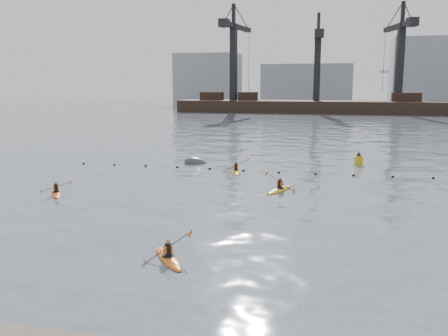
{
  "coord_description": "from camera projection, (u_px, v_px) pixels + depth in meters",
  "views": [
    {
      "loc": [
        5.54,
        -16.29,
        7.2
      ],
      "look_at": [
        -0.26,
        8.02,
        2.8
      ],
      "focal_mm": 38.0,
      "sensor_mm": 36.0,
      "label": 1
    }
  ],
  "objects": [
    {
      "name": "mooring_buoy",
      "position": [
        196.0,
        163.0,
        43.99
      ],
      "size": [
        2.67,
        2.05,
        1.52
      ],
      "primitive_type": "ellipsoid",
      "rotation": [
        0.0,
        0.21,
        0.37
      ],
      "color": "#383A3D",
      "rests_on": "ground"
    },
    {
      "name": "ground",
      "position": [
        182.0,
        276.0,
        18.12
      ],
      "size": [
        400.0,
        400.0,
        0.0
      ],
      "primitive_type": "plane",
      "color": "#373F50",
      "rests_on": "ground"
    },
    {
      "name": "float_line",
      "position": [
        261.0,
        171.0,
        39.82
      ],
      "size": [
        33.24,
        0.73,
        0.24
      ],
      "color": "black",
      "rests_on": "ground"
    },
    {
      "name": "kayaker_0",
      "position": [
        168.0,
        257.0,
        19.76
      ],
      "size": [
        2.36,
        2.85,
        1.28
      ],
      "rotation": [
        0.0,
        0.0,
        0.65
      ],
      "color": "orange",
      "rests_on": "ground"
    },
    {
      "name": "skyline",
      "position": [
        329.0,
        79.0,
        159.96
      ],
      "size": [
        141.0,
        28.0,
        22.0
      ],
      "color": "gray",
      "rests_on": "ground"
    },
    {
      "name": "kayaker_5",
      "position": [
        236.0,
        171.0,
        39.6
      ],
      "size": [
        2.21,
        3.27,
        1.31
      ],
      "rotation": [
        0.0,
        0.0,
        0.26
      ],
      "color": "yellow",
      "rests_on": "ground"
    },
    {
      "name": "kayaker_2",
      "position": [
        56.0,
        193.0,
        31.58
      ],
      "size": [
        2.17,
        2.86,
        1.04
      ],
      "rotation": [
        0.0,
        0.0,
        0.58
      ],
      "color": "#E74915",
      "rests_on": "ground"
    },
    {
      "name": "barge_pier",
      "position": [
        315.0,
        105.0,
        123.21
      ],
      "size": [
        72.0,
        19.3,
        29.5
      ],
      "color": "black",
      "rests_on": "ground"
    },
    {
      "name": "kayaker_3",
      "position": [
        280.0,
        189.0,
        32.65
      ],
      "size": [
        2.26,
        3.39,
        1.37
      ],
      "rotation": [
        0.0,
        0.0,
        -0.35
      ],
      "color": "gold",
      "rests_on": "ground"
    },
    {
      "name": "nav_buoy",
      "position": [
        359.0,
        160.0,
        43.07
      ],
      "size": [
        0.76,
        0.76,
        1.39
      ],
      "color": "gold",
      "rests_on": "ground"
    }
  ]
}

